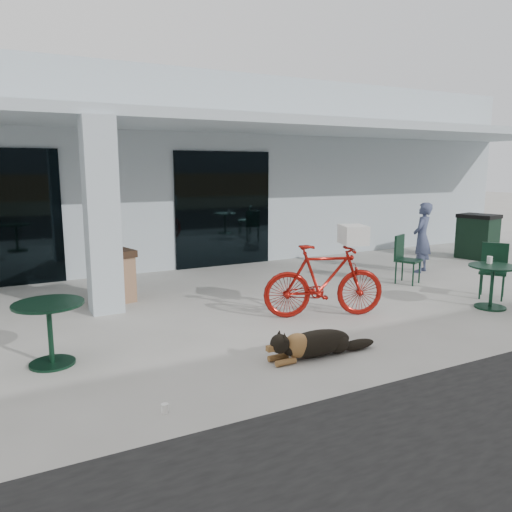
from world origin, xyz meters
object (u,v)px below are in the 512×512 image
cafe_chair_far_a (408,260)px  wheeled_bin (477,236)px  cafe_chair_far_b (493,271)px  cafe_table_far (492,287)px  cafe_table_near (50,334)px  trash_receptacle (117,276)px  dog (316,342)px  person (422,238)px  bicycle (324,281)px

cafe_chair_far_a → wheeled_bin: 3.88m
cafe_chair_far_b → cafe_table_far: bearing=-87.7°
cafe_table_near → trash_receptacle: bearing=62.1°
cafe_chair_far_a → cafe_table_near: bearing=164.7°
cafe_table_near → cafe_chair_far_b: 7.37m
cafe_table_far → cafe_chair_far_a: bearing=87.7°
dog → cafe_chair_far_a: 4.63m
dog → wheeled_bin: 8.46m
wheeled_bin → cafe_table_near: bearing=-178.7°
cafe_table_near → person: bearing=13.5°
dog → cafe_table_near: (-2.95, 1.25, 0.19)m
trash_receptacle → wheeled_bin: 9.19m
cafe_table_near → person: (7.94, 1.91, 0.40)m
bicycle → trash_receptacle: bicycle is taller
dog → cafe_chair_far_b: size_ratio=1.15×
dog → cafe_table_near: 3.21m
cafe_chair_far_a → trash_receptacle: 5.68m
bicycle → cafe_table_near: bearing=111.3°
cafe_chair_far_b → person: bearing=131.7°
dog → cafe_chair_far_a: (3.91, 2.46, 0.30)m
cafe_chair_far_b → trash_receptacle: bearing=-149.6°
cafe_chair_far_b → trash_receptacle: size_ratio=1.07×
cafe_table_far → cafe_chair_far_a: 2.01m
dog → cafe_chair_far_b: (4.41, 0.89, 0.30)m
cafe_chair_far_a → person: (1.08, 0.70, 0.29)m
cafe_table_far → trash_receptacle: trash_receptacle is taller
wheeled_bin → cafe_chair_far_b: bearing=-149.8°
bicycle → cafe_table_far: (2.77, -0.90, -0.21)m
person → wheeled_bin: (2.58, 0.60, -0.21)m
cafe_table_far → wheeled_bin: 4.99m
dog → wheeled_bin: (7.56, 3.76, 0.38)m
cafe_table_far → dog: bearing=-173.2°
dog → cafe_chair_far_a: size_ratio=1.16×
bicycle → trash_receptacle: bearing=67.9°
trash_receptacle → bicycle: bearing=-41.8°
bicycle → trash_receptacle: 3.60m
bicycle → dog: bicycle is taller
cafe_chair_far_b → cafe_table_near: bearing=-126.9°
bicycle → wheeled_bin: bearing=-50.1°
cafe_table_near → trash_receptacle: (1.33, 2.51, 0.08)m
trash_receptacle → wheeled_bin: (9.19, 0.00, 0.11)m
trash_receptacle → cafe_table_far: bearing=-31.2°
cafe_table_near → cafe_chair_far_b: size_ratio=0.83×
cafe_chair_far_b → person: (0.57, 2.27, 0.29)m
dog → trash_receptacle: 4.10m
person → cafe_table_near: bearing=-13.6°
cafe_chair_far_b → person: person is taller
bicycle → cafe_chair_far_a: bearing=-49.2°
cafe_chair_far_a → cafe_chair_far_b: size_ratio=0.99×
bicycle → wheeled_bin: bicycle is taller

